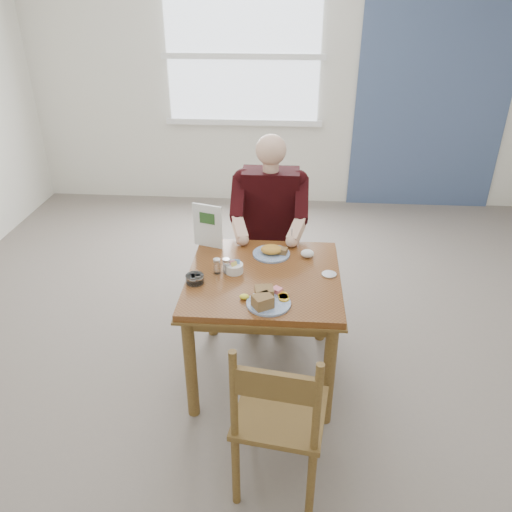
# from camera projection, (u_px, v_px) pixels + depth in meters

# --- Properties ---
(floor) EXTENTS (6.00, 6.00, 0.00)m
(floor) POSITION_uv_depth(u_px,v_px,m) (263.00, 371.00, 3.32)
(floor) COLOR slate
(floor) RESTS_ON ground
(wall_back) EXTENTS (5.50, 0.00, 5.50)m
(wall_back) POSITION_uv_depth(u_px,v_px,m) (281.00, 76.00, 5.26)
(wall_back) COLOR white
(wall_back) RESTS_ON ground
(accent_panel) EXTENTS (1.60, 0.02, 2.80)m
(accent_panel) POSITION_uv_depth(u_px,v_px,m) (436.00, 79.00, 5.14)
(accent_panel) COLOR #42547A
(accent_panel) RESTS_ON ground
(lemon_wedge) EXTENTS (0.06, 0.04, 0.03)m
(lemon_wedge) POSITION_uv_depth(u_px,v_px,m) (244.00, 297.00, 2.72)
(lemon_wedge) COLOR yellow
(lemon_wedge) RESTS_ON table
(napkin) EXTENTS (0.10, 0.09, 0.05)m
(napkin) POSITION_uv_depth(u_px,v_px,m) (307.00, 253.00, 3.13)
(napkin) COLOR white
(napkin) RESTS_ON table
(metal_dish) EXTENTS (0.11, 0.11, 0.01)m
(metal_dish) POSITION_uv_depth(u_px,v_px,m) (329.00, 274.00, 2.95)
(metal_dish) COLOR silver
(metal_dish) RESTS_ON table
(window) EXTENTS (1.72, 0.04, 1.42)m
(window) POSITION_uv_depth(u_px,v_px,m) (243.00, 56.00, 5.17)
(window) COLOR white
(window) RESTS_ON wall_back
(table) EXTENTS (0.92, 0.92, 0.75)m
(table) POSITION_uv_depth(u_px,v_px,m) (264.00, 291.00, 3.01)
(table) COLOR brown
(table) RESTS_ON ground
(chair_far) EXTENTS (0.42, 0.42, 0.95)m
(chair_far) POSITION_uv_depth(u_px,v_px,m) (270.00, 252.00, 3.78)
(chair_far) COLOR brown
(chair_far) RESTS_ON ground
(chair_near) EXTENTS (0.48, 0.48, 0.95)m
(chair_near) POSITION_uv_depth(u_px,v_px,m) (279.00, 418.00, 2.34)
(chair_near) COLOR brown
(chair_near) RESTS_ON ground
(diner) EXTENTS (0.53, 0.56, 1.39)m
(diner) POSITION_uv_depth(u_px,v_px,m) (270.00, 216.00, 3.54)
(diner) COLOR gray
(diner) RESTS_ON chair_far
(near_plate) EXTENTS (0.32, 0.32, 0.08)m
(near_plate) POSITION_uv_depth(u_px,v_px,m) (266.00, 299.00, 2.67)
(near_plate) COLOR white
(near_plate) RESTS_ON table
(far_plate) EXTENTS (0.29, 0.29, 0.06)m
(far_plate) POSITION_uv_depth(u_px,v_px,m) (272.00, 251.00, 3.16)
(far_plate) COLOR white
(far_plate) RESTS_ON table
(caddy) EXTENTS (0.12, 0.12, 0.08)m
(caddy) POSITION_uv_depth(u_px,v_px,m) (234.00, 268.00, 2.97)
(caddy) COLOR white
(caddy) RESTS_ON table
(shakers) EXTENTS (0.10, 0.05, 0.09)m
(shakers) POSITION_uv_depth(u_px,v_px,m) (222.00, 266.00, 2.95)
(shakers) COLOR white
(shakers) RESTS_ON table
(creamer) EXTENTS (0.14, 0.14, 0.05)m
(creamer) POSITION_uv_depth(u_px,v_px,m) (195.00, 279.00, 2.87)
(creamer) COLOR white
(creamer) RESTS_ON table
(menu) EXTENTS (0.19, 0.07, 0.29)m
(menu) POSITION_uv_depth(u_px,v_px,m) (208.00, 226.00, 3.21)
(menu) COLOR white
(menu) RESTS_ON table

